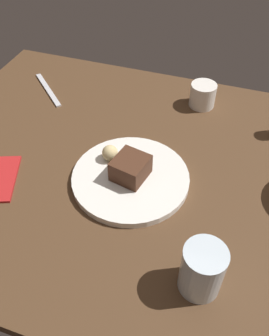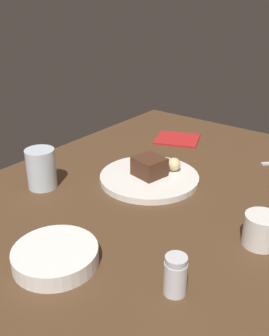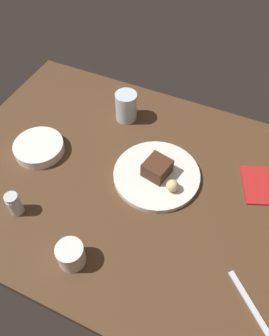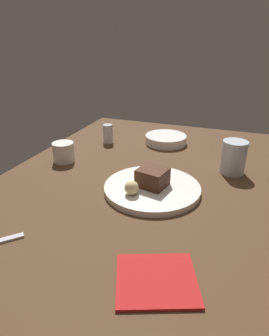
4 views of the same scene
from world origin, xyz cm
name	(u,v)px [view 2 (image 2 of 4)]	position (x,y,z in cm)	size (l,w,h in cm)	color
dining_table	(153,197)	(0.00, 0.00, 1.50)	(120.00, 84.00, 3.00)	#4C331E
dessert_plate	(149,178)	(-4.42, -4.49, 3.82)	(26.42, 26.42, 1.63)	white
chocolate_cake_slice	(149,167)	(-4.39, -4.52, 7.12)	(7.44, 6.98, 4.97)	#472819
bread_roll	(174,164)	(-10.70, -0.84, 6.48)	(3.71, 3.71, 3.71)	#DBC184
salt_shaker	(175,275)	(26.91, 23.28, 6.62)	(3.94, 3.94, 7.34)	silver
water_glass	(41,169)	(15.25, -24.31, 8.17)	(7.47, 7.47, 10.33)	silver
side_bowl	(56,256)	(34.07, 1.72, 4.65)	(16.00, 16.00, 3.30)	white
coffee_cup	(261,230)	(4.96, 29.48, 6.30)	(7.09, 7.09, 6.61)	silver
folded_napkin	(177,139)	(-35.15, -14.72, 3.30)	(12.61, 14.06, 0.60)	#B21E1E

